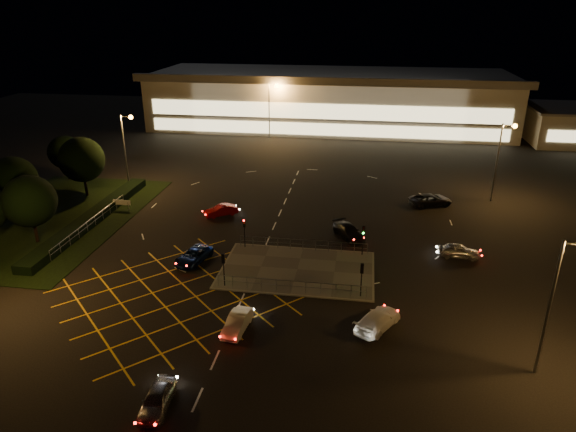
# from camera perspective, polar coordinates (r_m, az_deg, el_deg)

# --- Properties ---
(ground) EXTENTS (180.00, 180.00, 0.00)m
(ground) POSITION_cam_1_polar(r_m,az_deg,el_deg) (50.83, -0.89, -4.82)
(ground) COLOR black
(ground) RESTS_ON ground
(pedestrian_island) EXTENTS (14.00, 9.00, 0.12)m
(pedestrian_island) POSITION_cam_1_polar(r_m,az_deg,el_deg) (48.79, 1.05, -5.98)
(pedestrian_island) COLOR #4C4944
(pedestrian_island) RESTS_ON ground
(grass_verge) EXTENTS (18.00, 30.00, 0.08)m
(grass_verge) POSITION_cam_1_polar(r_m,az_deg,el_deg) (66.03, -24.68, -0.31)
(grass_verge) COLOR black
(grass_verge) RESTS_ON ground
(hedge) EXTENTS (2.00, 26.00, 1.00)m
(hedge) POSITION_cam_1_polar(r_m,az_deg,el_deg) (63.31, -20.94, -0.20)
(hedge) COLOR black
(hedge) RESTS_ON ground
(supermarket) EXTENTS (72.00, 26.50, 10.50)m
(supermarket) POSITION_cam_1_polar(r_m,az_deg,el_deg) (108.26, 4.63, 12.84)
(supermarket) COLOR beige
(supermarket) RESTS_ON ground
(streetlight_se) EXTENTS (1.78, 0.56, 10.03)m
(streetlight_se) POSITION_cam_1_polar(r_m,az_deg,el_deg) (37.12, 28.03, -7.23)
(streetlight_se) COLOR slate
(streetlight_se) RESTS_ON ground
(streetlight_nw) EXTENTS (1.78, 0.56, 10.03)m
(streetlight_nw) POSITION_cam_1_polar(r_m,az_deg,el_deg) (71.83, -17.49, 7.96)
(streetlight_nw) COLOR slate
(streetlight_nw) RESTS_ON ground
(streetlight_ne) EXTENTS (1.78, 0.56, 10.03)m
(streetlight_ne) POSITION_cam_1_polar(r_m,az_deg,el_deg) (68.77, 22.71, 6.64)
(streetlight_ne) COLOR slate
(streetlight_ne) RESTS_ON ground
(streetlight_far_left) EXTENTS (1.78, 0.56, 10.03)m
(streetlight_far_left) POSITION_cam_1_polar(r_m,az_deg,el_deg) (95.58, -1.86, 12.38)
(streetlight_far_left) COLOR slate
(streetlight_far_left) RESTS_ON ground
(streetlight_far_right) EXTENTS (1.78, 0.56, 10.03)m
(streetlight_far_right) POSITION_cam_1_polar(r_m,az_deg,el_deg) (98.69, 22.34, 11.07)
(streetlight_far_right) COLOR slate
(streetlight_far_right) RESTS_ON ground
(signal_sw) EXTENTS (0.28, 0.30, 3.15)m
(signal_sw) POSITION_cam_1_polar(r_m,az_deg,el_deg) (45.36, -7.18, -5.21)
(signal_sw) COLOR black
(signal_sw) RESTS_ON pedestrian_island
(signal_se) EXTENTS (0.28, 0.30, 3.15)m
(signal_se) POSITION_cam_1_polar(r_m,az_deg,el_deg) (43.86, 8.20, -6.29)
(signal_se) COLOR black
(signal_se) RESTS_ON pedestrian_island
(signal_nw) EXTENTS (0.28, 0.30, 3.15)m
(signal_nw) POSITION_cam_1_polar(r_m,az_deg,el_deg) (52.32, -4.88, -1.20)
(signal_nw) COLOR black
(signal_nw) RESTS_ON pedestrian_island
(signal_ne) EXTENTS (0.28, 0.30, 3.15)m
(signal_ne) POSITION_cam_1_polar(r_m,az_deg,el_deg) (51.02, 8.36, -2.01)
(signal_ne) COLOR black
(signal_ne) RESTS_ON pedestrian_island
(tree_b) EXTENTS (5.40, 5.40, 7.35)m
(tree_b) POSITION_cam_1_polar(r_m,az_deg,el_deg) (66.84, -28.20, 3.54)
(tree_b) COLOR black
(tree_b) RESTS_ON ground
(tree_c) EXTENTS (5.76, 5.76, 7.84)m
(tree_c) POSITION_cam_1_polar(r_m,az_deg,el_deg) (70.91, -21.95, 5.83)
(tree_c) COLOR black
(tree_c) RESTS_ON ground
(tree_d) EXTENTS (4.68, 4.68, 6.37)m
(tree_d) POSITION_cam_1_polar(r_m,az_deg,el_deg) (79.15, -23.53, 6.50)
(tree_d) COLOR black
(tree_d) RESTS_ON ground
(tree_e) EXTENTS (5.40, 5.40, 7.35)m
(tree_e) POSITION_cam_1_polar(r_m,az_deg,el_deg) (58.81, -26.79, 1.48)
(tree_e) COLOR black
(tree_e) RESTS_ON ground
(car_near_silver) EXTENTS (1.78, 4.03, 1.35)m
(car_near_silver) POSITION_cam_1_polar(r_m,az_deg,el_deg) (34.71, -14.33, -19.07)
(car_near_silver) COLOR #9C9EA3
(car_near_silver) RESTS_ON ground
(car_queue_white) EXTENTS (1.79, 4.07, 1.30)m
(car_queue_white) POSITION_cam_1_polar(r_m,az_deg,el_deg) (40.46, -5.65, -11.71)
(car_queue_white) COLOR silver
(car_queue_white) RESTS_ON ground
(car_left_blue) EXTENTS (3.20, 5.01, 1.28)m
(car_left_blue) POSITION_cam_1_polar(r_m,az_deg,el_deg) (50.91, -10.46, -4.37)
(car_left_blue) COLOR #0B1842
(car_left_blue) RESTS_ON ground
(car_far_dkgrey) EXTENTS (4.12, 4.97, 1.36)m
(car_far_dkgrey) POSITION_cam_1_polar(r_m,az_deg,el_deg) (55.63, 6.75, -1.69)
(car_far_dkgrey) COLOR black
(car_far_dkgrey) RESTS_ON ground
(car_right_silver) EXTENTS (4.15, 1.90, 1.38)m
(car_right_silver) POSITION_cam_1_polar(r_m,az_deg,el_deg) (53.67, 18.46, -3.70)
(car_right_silver) COLOR #B2B4BA
(car_right_silver) RESTS_ON ground
(car_circ_red) EXTENTS (3.98, 3.35, 1.29)m
(car_circ_red) POSITION_cam_1_polar(r_m,az_deg,el_deg) (61.41, -7.46, 0.62)
(car_circ_red) COLOR maroon
(car_circ_red) RESTS_ON ground
(car_east_grey) EXTENTS (5.85, 4.27, 1.48)m
(car_east_grey) POSITION_cam_1_polar(r_m,az_deg,el_deg) (66.34, 15.55, 1.73)
(car_east_grey) COLOR black
(car_east_grey) RESTS_ON ground
(car_approach_white) EXTENTS (4.15, 5.14, 1.40)m
(car_approach_white) POSITION_cam_1_polar(r_m,az_deg,el_deg) (41.11, 9.93, -11.27)
(car_approach_white) COLOR white
(car_approach_white) RESTS_ON ground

